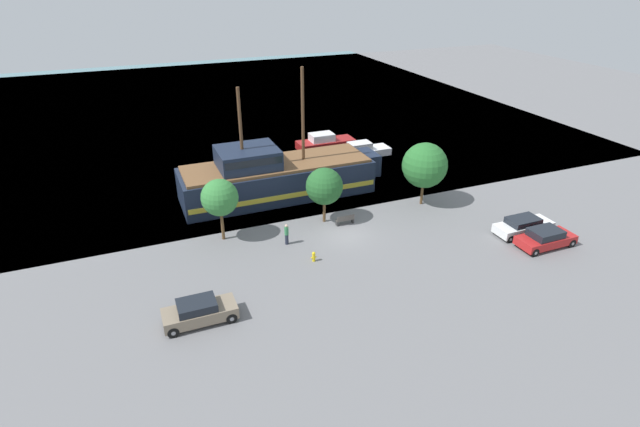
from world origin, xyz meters
TOP-DOWN VIEW (x-y plane):
  - ground_plane at (0.00, 0.00)m, footprint 160.00×160.00m
  - water_surface at (0.00, 44.00)m, footprint 80.00×80.00m
  - pirate_ship at (-2.76, 9.26)m, footprint 18.73×5.58m
  - moored_boat_dockside at (6.57, 19.84)m, footprint 6.73×2.41m
  - moored_boat_outer at (9.45, 15.82)m, footprint 6.10×2.11m
  - parked_car_curb_front at (13.34, -7.40)m, footprint 4.51×2.00m
  - parked_car_curb_mid at (-12.58, -6.54)m, footprint 4.36×1.86m
  - parked_car_curb_rear at (13.23, -5.17)m, footprint 4.80×1.85m
  - fire_hydrant at (-3.73, -2.74)m, footprint 0.42×0.25m
  - bench_promenade_east at (0.77, 1.57)m, footprint 1.53×0.45m
  - pedestrian_walking_near at (-4.74, 0.33)m, footprint 0.32×0.32m
  - tree_row_east at (-9.08, 2.96)m, footprint 2.84×2.84m
  - tree_row_mideast at (-0.64, 2.72)m, footprint 3.04×3.04m
  - tree_row_midwest at (8.75, 2.62)m, footprint 3.94×3.94m

SIDE VIEW (x-z plane):
  - ground_plane at x=0.00m, z-range 0.00..0.00m
  - water_surface at x=0.00m, z-range 0.00..0.00m
  - fire_hydrant at x=-3.73m, z-range 0.03..0.79m
  - bench_promenade_east at x=0.77m, z-range 0.00..0.85m
  - moored_boat_outer at x=9.45m, z-range -0.20..1.38m
  - moored_boat_dockside at x=6.57m, z-range -0.22..1.56m
  - parked_car_curb_rear at x=13.23m, z-range 0.00..1.40m
  - parked_car_curb_front at x=13.34m, z-range -0.01..1.44m
  - parked_car_curb_mid at x=-12.58m, z-range 0.00..1.50m
  - pedestrian_walking_near at x=-4.74m, z-range 0.01..1.71m
  - pirate_ship at x=-2.76m, z-range -3.87..7.64m
  - tree_row_mideast at x=-0.64m, z-range 0.84..5.56m
  - tree_row_east at x=-9.08m, z-range 1.07..6.06m
  - tree_row_midwest at x=8.75m, z-range 0.85..6.50m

